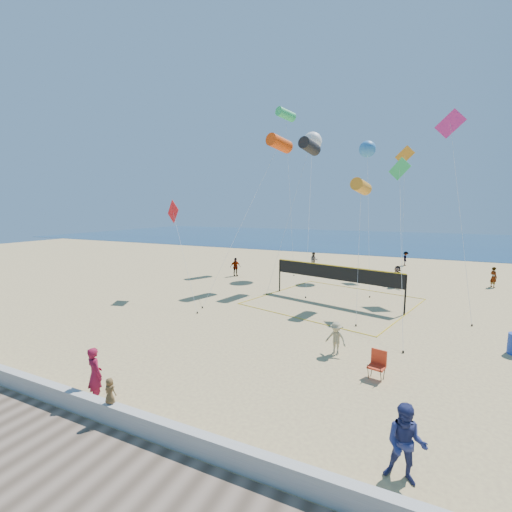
% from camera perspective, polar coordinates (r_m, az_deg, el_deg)
% --- Properties ---
extents(ground, '(120.00, 120.00, 0.00)m').
position_cam_1_polar(ground, '(12.74, -5.70, -21.17)').
color(ground, tan).
rests_on(ground, ground).
extents(ocean, '(140.00, 50.00, 0.03)m').
position_cam_1_polar(ocean, '(72.02, 20.50, 2.56)').
color(ocean, navy).
rests_on(ocean, ground).
extents(seawall, '(32.00, 0.30, 0.60)m').
position_cam_1_polar(seawall, '(10.52, -15.12, -26.43)').
color(seawall, beige).
rests_on(seawall, ground).
extents(boardwalk, '(32.00, 3.60, 0.03)m').
position_cam_1_polar(boardwalk, '(9.59, -24.25, -32.93)').
color(boardwalk, '#766150').
rests_on(boardwalk, ground).
extents(woman, '(0.76, 0.60, 1.82)m').
position_cam_1_polar(woman, '(12.69, -25.24, -17.46)').
color(woman, maroon).
rests_on(woman, ground).
extents(toddler, '(0.39, 0.27, 0.76)m').
position_cam_1_polar(toddler, '(11.40, -23.18, -19.95)').
color(toddler, brown).
rests_on(toddler, seawall).
extents(bystander_a, '(0.95, 0.76, 1.86)m').
position_cam_1_polar(bystander_a, '(9.42, 23.70, -26.75)').
color(bystander_a, navy).
rests_on(bystander_a, ground).
extents(bystander_b, '(1.01, 0.72, 1.41)m').
position_cam_1_polar(bystander_b, '(15.33, 13.16, -13.23)').
color(bystander_b, tan).
rests_on(bystander_b, ground).
extents(far_person_0, '(0.96, 1.04, 1.71)m').
position_cam_1_polar(far_person_0, '(31.39, -3.47, -1.83)').
color(far_person_0, gray).
rests_on(far_person_0, ground).
extents(far_person_1, '(1.64, 1.18, 1.71)m').
position_cam_1_polar(far_person_1, '(29.19, 22.45, -3.18)').
color(far_person_1, gray).
rests_on(far_person_1, ground).
extents(far_person_2, '(0.65, 0.71, 1.62)m').
position_cam_1_polar(far_person_2, '(32.80, 34.83, -2.91)').
color(far_person_2, gray).
rests_on(far_person_2, ground).
extents(far_person_3, '(0.96, 0.86, 1.63)m').
position_cam_1_polar(far_person_3, '(36.25, 9.61, -0.67)').
color(far_person_3, gray).
rests_on(far_person_3, ground).
extents(far_person_4, '(0.63, 1.03, 1.55)m').
position_cam_1_polar(far_person_4, '(40.43, 23.67, -0.40)').
color(far_person_4, gray).
rests_on(far_person_4, ground).
extents(camp_chair, '(0.66, 0.78, 1.17)m').
position_cam_1_polar(camp_chair, '(13.83, 19.61, -16.41)').
color(camp_chair, red).
rests_on(camp_chair, ground).
extents(volleyball_net, '(11.19, 11.09, 2.46)m').
position_cam_1_polar(volleyball_net, '(23.26, 13.00, -3.40)').
color(volleyball_net, black).
rests_on(volleyball_net, ground).
extents(kite_0, '(2.55, 9.90, 11.88)m').
position_cam_1_polar(kite_0, '(28.24, 3.93, 18.21)').
color(kite_0, '#E3420A').
rests_on(kite_0, ground).
extents(kite_1, '(2.32, 5.68, 11.54)m').
position_cam_1_polar(kite_1, '(28.05, 8.92, 17.59)').
color(kite_1, black).
rests_on(kite_1, ground).
extents(kite_2, '(1.34, 5.83, 8.08)m').
position_cam_1_polar(kite_2, '(23.05, 17.11, 10.99)').
color(kite_2, orange).
rests_on(kite_2, ground).
extents(kite_3, '(4.85, 3.53, 6.79)m').
position_cam_1_polar(kite_3, '(24.61, -13.50, 6.55)').
color(kite_3, red).
rests_on(kite_3, ground).
extents(kite_4, '(1.61, 7.59, 9.21)m').
position_cam_1_polar(kite_4, '(22.16, 22.86, 11.57)').
color(kite_4, '#2DBE60').
rests_on(kite_4, ground).
extents(kite_5, '(2.28, 8.28, 13.11)m').
position_cam_1_polar(kite_5, '(28.86, 29.75, 17.62)').
color(kite_5, '#C9267D').
rests_on(kite_5, ground).
extents(kite_6, '(3.42, 10.35, 13.16)m').
position_cam_1_polar(kite_6, '(33.69, 9.37, 18.27)').
color(kite_6, white).
rests_on(kite_6, ground).
extents(kite_7, '(2.52, 9.18, 12.16)m').
position_cam_1_polar(kite_7, '(33.55, 18.06, 16.57)').
color(kite_7, '#2D75C1').
rests_on(kite_7, ground).
extents(kite_8, '(3.57, 5.72, 16.19)m').
position_cam_1_polar(kite_8, '(37.47, 4.99, 22.44)').
color(kite_8, '#2DBE60').
rests_on(kite_8, ground).
extents(kite_9, '(1.71, 3.34, 11.79)m').
position_cam_1_polar(kite_9, '(34.59, 23.53, 14.19)').
color(kite_9, orange).
rests_on(kite_9, ground).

